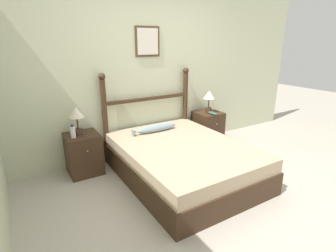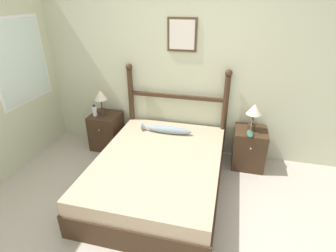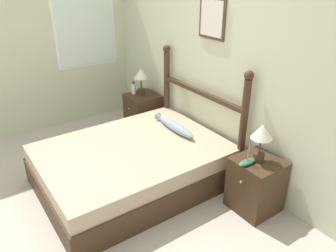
% 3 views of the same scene
% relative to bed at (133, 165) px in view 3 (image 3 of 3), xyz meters
% --- Properties ---
extents(ground_plane, '(16.00, 16.00, 0.00)m').
position_rel_bed_xyz_m(ground_plane, '(0.06, -0.66, -0.23)').
color(ground_plane, '#B7AD9E').
extents(wall_back, '(6.40, 0.08, 2.55)m').
position_rel_bed_xyz_m(wall_back, '(0.06, 1.07, 1.05)').
color(wall_back, beige).
rests_on(wall_back, ground_plane).
extents(wall_left, '(0.08, 6.40, 2.55)m').
position_rel_bed_xyz_m(wall_left, '(-2.07, -0.63, 1.05)').
color(wall_left, beige).
rests_on(wall_left, ground_plane).
extents(bed, '(1.50, 2.00, 0.46)m').
position_rel_bed_xyz_m(bed, '(0.00, 0.00, 0.00)').
color(bed, '#3D2819').
rests_on(bed, ground_plane).
extents(headboard, '(1.52, 0.10, 1.34)m').
position_rel_bed_xyz_m(headboard, '(0.00, 0.96, 0.50)').
color(headboard, '#3D2819').
rests_on(headboard, ground_plane).
extents(nightstand_left, '(0.44, 0.46, 0.56)m').
position_rel_bed_xyz_m(nightstand_left, '(-1.09, 0.80, 0.05)').
color(nightstand_left, '#3D2819').
rests_on(nightstand_left, ground_plane).
extents(nightstand_right, '(0.44, 0.46, 0.56)m').
position_rel_bed_xyz_m(nightstand_right, '(1.09, 0.80, 0.05)').
color(nightstand_right, '#3D2819').
rests_on(nightstand_right, ground_plane).
extents(table_lamp_left, '(0.20, 0.20, 0.39)m').
position_rel_bed_xyz_m(table_lamp_left, '(-1.13, 0.80, 0.61)').
color(table_lamp_left, '#422D1E').
rests_on(table_lamp_left, nightstand_left).
extents(table_lamp_right, '(0.20, 0.20, 0.39)m').
position_rel_bed_xyz_m(table_lamp_right, '(1.09, 0.79, 0.61)').
color(table_lamp_right, '#422D1E').
rests_on(table_lamp_right, nightstand_right).
extents(bottle, '(0.06, 0.06, 0.19)m').
position_rel_bed_xyz_m(bottle, '(-1.22, 0.72, 0.42)').
color(bottle, white).
rests_on(bottle, nightstand_left).
extents(model_boat, '(0.08, 0.22, 0.21)m').
position_rel_bed_xyz_m(model_boat, '(1.07, 0.66, 0.36)').
color(model_boat, '#386651').
rests_on(model_boat, nightstand_right).
extents(fish_pillow, '(0.72, 0.12, 0.11)m').
position_rel_bed_xyz_m(fish_pillow, '(-0.06, 0.63, 0.29)').
color(fish_pillow, '#8499A3').
rests_on(fish_pillow, bed).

